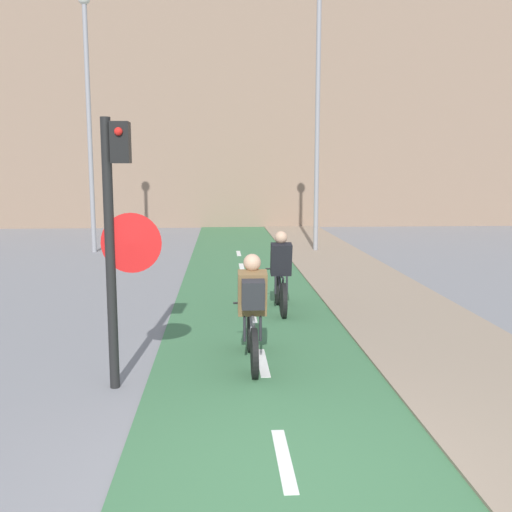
{
  "coord_description": "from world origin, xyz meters",
  "views": [
    {
      "loc": [
        -0.51,
        -4.03,
        2.44
      ],
      "look_at": [
        0.0,
        4.4,
        1.2
      ],
      "focal_mm": 40.0,
      "sensor_mm": 36.0,
      "label": 1
    }
  ],
  "objects_px": {
    "traffic_light_pole": "(117,224)",
    "cyclist_far": "(281,275)",
    "street_lamp_sidewalk": "(318,97)",
    "cyclist_near": "(252,312)",
    "street_lamp_far": "(88,99)"
  },
  "relations": [
    {
      "from": "traffic_light_pole",
      "to": "cyclist_far",
      "type": "relative_size",
      "value": 1.91
    },
    {
      "from": "street_lamp_sidewalk",
      "to": "cyclist_near",
      "type": "height_order",
      "value": "street_lamp_sidewalk"
    },
    {
      "from": "street_lamp_far",
      "to": "cyclist_near",
      "type": "distance_m",
      "value": 12.26
    },
    {
      "from": "street_lamp_far",
      "to": "cyclist_near",
      "type": "relative_size",
      "value": 4.72
    },
    {
      "from": "street_lamp_far",
      "to": "cyclist_near",
      "type": "height_order",
      "value": "street_lamp_far"
    },
    {
      "from": "traffic_light_pole",
      "to": "cyclist_far",
      "type": "distance_m",
      "value": 4.27
    },
    {
      "from": "street_lamp_far",
      "to": "cyclist_far",
      "type": "bearing_deg",
      "value": -58.1
    },
    {
      "from": "street_lamp_sidewalk",
      "to": "cyclist_far",
      "type": "relative_size",
      "value": 4.92
    },
    {
      "from": "traffic_light_pole",
      "to": "street_lamp_sidewalk",
      "type": "height_order",
      "value": "street_lamp_sidewalk"
    },
    {
      "from": "traffic_light_pole",
      "to": "cyclist_far",
      "type": "height_order",
      "value": "traffic_light_pole"
    },
    {
      "from": "cyclist_near",
      "to": "traffic_light_pole",
      "type": "bearing_deg",
      "value": -156.79
    },
    {
      "from": "street_lamp_far",
      "to": "street_lamp_sidewalk",
      "type": "distance_m",
      "value": 6.87
    },
    {
      "from": "traffic_light_pole",
      "to": "street_lamp_sidewalk",
      "type": "relative_size",
      "value": 0.39
    },
    {
      "from": "street_lamp_sidewalk",
      "to": "cyclist_near",
      "type": "distance_m",
      "value": 11.48
    },
    {
      "from": "traffic_light_pole",
      "to": "street_lamp_far",
      "type": "bearing_deg",
      "value": 103.71
    }
  ]
}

